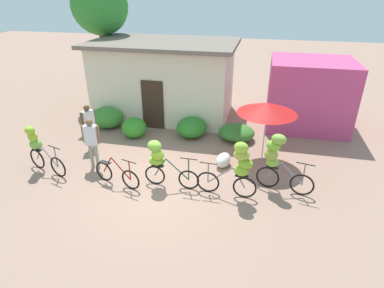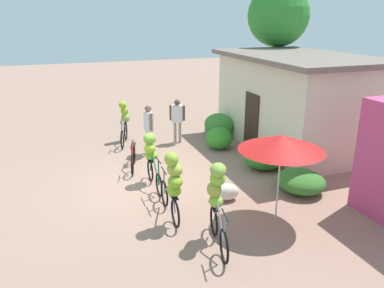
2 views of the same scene
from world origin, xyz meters
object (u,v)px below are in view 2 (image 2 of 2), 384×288
Objects in this scene: produce_sack at (225,192)px; person_vendor at (177,116)px; bicycle_by_shop at (173,182)px; building_low at (295,100)px; market_umbrella at (281,143)px; tree_behind_building at (278,17)px; bicycle_center_loaded at (151,154)px; person_bystander at (149,124)px; bicycle_near_pile at (133,158)px; bicycle_leftmost at (124,120)px; bicycle_rightmost at (217,196)px.

produce_sack is 0.43× the size of person_vendor.
building_low is at bearing 123.63° from bicycle_by_shop.
person_vendor is at bearing -175.85° from market_umbrella.
tree_behind_building is 3.37× the size of bicycle_by_shop.
tree_behind_building is (-3.35, 1.19, 2.78)m from building_low.
building_low is 3.06× the size of market_umbrella.
bicycle_center_loaded is 2.49m from person_bystander.
person_bystander reaches higher than bicycle_near_pile.
market_umbrella is at bearing 31.20° from produce_sack.
market_umbrella is (4.46, -3.42, 0.21)m from building_low.
bicycle_by_shop is at bearing 3.24° from bicycle_near_pile.
bicycle_near_pile is 3.42m from produce_sack.
tree_behind_building is 3.50× the size of bicycle_center_loaded.
produce_sack is 4.26m from person_bystander.
tree_behind_building is 3.61× the size of bicycle_leftmost.
bicycle_center_loaded is 2.32m from produce_sack.
bicycle_leftmost is 7.25m from bicycle_rightmost.
person_bystander is at bearing -68.36° from tree_behind_building.
bicycle_center_loaded is 0.96× the size of bicycle_by_shop.
person_vendor is (-1.65, -3.87, -0.65)m from building_low.
bicycle_near_pile is 4.64m from bicycle_rightmost.
bicycle_rightmost is at bearing 0.32° from person_bystander.
building_low is 4.25m from person_vendor.
bicycle_leftmost is 0.93× the size of bicycle_rightmost.
bicycle_near_pile is 3.57m from bicycle_by_shop.
tree_behind_building is 9.17m from bicycle_center_loaded.
market_umbrella is 3.78m from bicycle_center_loaded.
person_vendor reaches higher than produce_sack.
person_vendor reaches higher than bicycle_near_pile.
tree_behind_building is 3.67× the size of bicycle_near_pile.
building_low is at bearing 133.38° from bicycle_rightmost.
tree_behind_building reaches higher than market_umbrella.
person_bystander is at bearing -99.20° from building_low.
bicycle_rightmost reaches higher than person_vendor.
bicycle_by_shop reaches higher than produce_sack.
bicycle_rightmost is 2.02m from produce_sack.
bicycle_by_shop is at bearing -7.35° from person_bystander.
building_low is 3.61× the size of bicycle_by_shop.
bicycle_by_shop reaches higher than bicycle_leftmost.
tree_behind_building is 9.47m from produce_sack.
building_low reaches higher than bicycle_near_pile.
bicycle_leftmost is at bearing -175.47° from bicycle_rightmost.
person_bystander is at bearing 172.65° from bicycle_by_shop.
bicycle_rightmost is 2.47× the size of produce_sack.
produce_sack is (6.58, -5.36, -4.20)m from tree_behind_building.
market_umbrella is 7.29m from bicycle_leftmost.
bicycle_center_loaded reaches higher than produce_sack.
tree_behind_building is 8.99m from bicycle_near_pile.
bicycle_leftmost is at bearing -112.36° from person_vendor.
building_low is 5.63m from market_umbrella.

